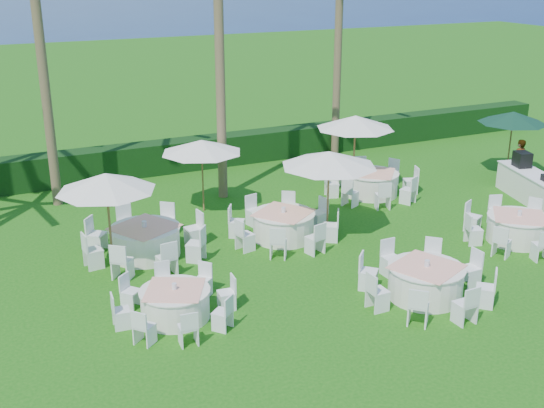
# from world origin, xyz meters

# --- Properties ---
(ground) EXTENTS (120.00, 120.00, 0.00)m
(ground) POSITION_xyz_m (0.00, 0.00, 0.00)
(ground) COLOR #16560E
(ground) RESTS_ON ground
(hedge) EXTENTS (34.00, 1.00, 1.20)m
(hedge) POSITION_xyz_m (0.00, 12.00, 0.60)
(hedge) COLOR black
(hedge) RESTS_ON ground
(ocean) EXTENTS (260.00, 260.00, 0.00)m
(ocean) POSITION_xyz_m (0.00, 102.00, 0.00)
(ocean) COLOR #072049
(ocean) RESTS_ON ground
(banquet_table_a) EXTENTS (2.90, 2.90, 0.89)m
(banquet_table_a) POSITION_xyz_m (-4.66, 0.59, 0.38)
(banquet_table_a) COLOR white
(banquet_table_a) RESTS_ON ground
(banquet_table_b) EXTENTS (3.29, 3.29, 0.99)m
(banquet_table_b) POSITION_xyz_m (1.25, -1.04, 0.44)
(banquet_table_b) COLOR white
(banquet_table_b) RESTS_ON ground
(banquet_table_c) EXTENTS (3.16, 3.16, 0.96)m
(banquet_table_c) POSITION_xyz_m (5.93, 0.69, 0.42)
(banquet_table_c) COLOR white
(banquet_table_c) RESTS_ON ground
(banquet_table_d) EXTENTS (3.49, 3.49, 1.04)m
(banquet_table_d) POSITION_xyz_m (-4.33, 4.37, 0.46)
(banquet_table_d) COLOR white
(banquet_table_d) RESTS_ON ground
(banquet_table_e) EXTENTS (3.29, 3.29, 0.99)m
(banquet_table_e) POSITION_xyz_m (-0.26, 3.85, 0.44)
(banquet_table_e) COLOR white
(banquet_table_e) RESTS_ON ground
(banquet_table_f) EXTENTS (3.30, 3.30, 1.00)m
(banquet_table_f) POSITION_xyz_m (4.34, 6.12, 0.44)
(banquet_table_f) COLOR white
(banquet_table_f) RESTS_ON ground
(umbrella_a) EXTENTS (2.60, 2.60, 2.74)m
(umbrella_a) POSITION_xyz_m (-5.39, 3.81, 2.49)
(umbrella_a) COLOR brown
(umbrella_a) RESTS_ON ground
(umbrella_b) EXTENTS (2.89, 2.89, 2.61)m
(umbrella_b) POSITION_xyz_m (1.10, 3.58, 2.38)
(umbrella_b) COLOR brown
(umbrella_b) RESTS_ON ground
(umbrella_c) EXTENTS (2.66, 2.66, 2.42)m
(umbrella_c) POSITION_xyz_m (-1.60, 7.14, 2.21)
(umbrella_c) COLOR brown
(umbrella_c) RESTS_ON ground
(umbrella_d) EXTENTS (2.80, 2.80, 2.71)m
(umbrella_d) POSITION_xyz_m (4.13, 7.03, 2.47)
(umbrella_d) COLOR brown
(umbrella_d) RESTS_ON ground
(umbrella_green) EXTENTS (2.58, 2.58, 2.52)m
(umbrella_green) POSITION_xyz_m (10.36, 5.83, 2.30)
(umbrella_green) COLOR brown
(umbrella_green) RESTS_ON ground
(buffet_table) EXTENTS (1.97, 4.40, 1.53)m
(buffet_table) POSITION_xyz_m (8.89, 2.82, 0.54)
(buffet_table) COLOR white
(buffet_table) RESTS_ON ground
(staff_person) EXTENTS (0.66, 0.48, 1.67)m
(staff_person) POSITION_xyz_m (10.02, 4.97, 0.84)
(staff_person) COLOR gray
(staff_person) RESTS_ON ground
(palm_b) EXTENTS (4.26, 4.37, 10.31)m
(palm_b) POSITION_xyz_m (-5.91, 9.87, 5.63)
(palm_b) COLOR brown
(palm_b) RESTS_ON ground
(palm_c) EXTENTS (4.14, 4.40, 11.04)m
(palm_c) POSITION_xyz_m (-0.49, 8.20, 6.00)
(palm_c) COLOR brown
(palm_c) RESTS_ON ground
(palm_d) EXTENTS (4.40, 4.14, 7.82)m
(palm_d) POSITION_xyz_m (5.86, 11.30, 4.35)
(palm_d) COLOR brown
(palm_d) RESTS_ON ground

